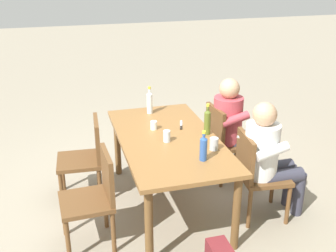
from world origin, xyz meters
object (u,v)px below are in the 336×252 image
(chair_far_left, at_px, (224,139))
(bottle_clear, at_px, (150,102))
(chair_near_right, at_px, (95,194))
(cup_steel, at_px, (214,144))
(person_in_white_shirt, at_px, (234,124))
(cup_white, at_px, (154,125))
(bottle_blue, at_px, (203,148))
(cup_glass, at_px, (167,136))
(chair_far_right, at_px, (256,171))
(person_in_plaid_shirt, at_px, (268,155))
(chair_near_left, at_px, (87,155))
(bottle_olive, at_px, (207,121))
(dining_table, at_px, (168,146))
(table_knife, at_px, (181,126))

(chair_far_left, height_order, bottle_clear, bottle_clear)
(chair_near_right, relative_size, cup_steel, 7.76)
(person_in_white_shirt, xyz_separation_m, cup_white, (0.16, -0.95, 0.15))
(chair_near_right, bearing_deg, bottle_blue, 81.40)
(person_in_white_shirt, distance_m, cup_white, 0.98)
(cup_glass, bearing_deg, chair_far_right, 69.19)
(chair_near_right, height_order, bottle_clear, bottle_clear)
(person_in_white_shirt, distance_m, person_in_plaid_shirt, 0.79)
(chair_near_left, relative_size, person_in_plaid_shirt, 0.74)
(person_in_white_shirt, height_order, bottle_olive, person_in_white_shirt)
(bottle_blue, distance_m, bottle_olive, 0.56)
(chair_near_left, relative_size, person_in_white_shirt, 0.74)
(chair_far_right, height_order, bottle_blue, bottle_blue)
(bottle_blue, height_order, bottle_clear, bottle_clear)
(chair_far_left, distance_m, chair_far_right, 0.78)
(bottle_blue, bearing_deg, cup_glass, -155.96)
(chair_near_right, distance_m, cup_steel, 1.14)
(cup_white, bearing_deg, bottle_olive, 61.87)
(chair_far_left, xyz_separation_m, cup_steel, (0.76, -0.43, 0.33))
(person_in_plaid_shirt, xyz_separation_m, bottle_olive, (-0.38, -0.48, 0.24))
(chair_near_left, height_order, cup_white, chair_near_left)
(chair_far_right, bearing_deg, dining_table, -117.01)
(chair_near_left, xyz_separation_m, cup_steel, (0.76, 1.09, 0.33))
(chair_near_left, bearing_deg, person_in_white_shirt, 90.19)
(dining_table, xyz_separation_m, cup_steel, (0.36, 0.33, 0.14))
(person_in_plaid_shirt, xyz_separation_m, cup_glass, (-0.31, -0.90, 0.16))
(chair_far_left, bearing_deg, bottle_olive, -41.99)
(chair_far_left, bearing_deg, chair_near_right, -62.71)
(chair_far_right, relative_size, cup_steel, 7.76)
(person_in_plaid_shirt, relative_size, bottle_olive, 3.78)
(bottle_blue, bearing_deg, person_in_plaid_shirt, 100.93)
(bottle_blue, relative_size, cup_glass, 2.46)
(cup_glass, distance_m, cup_steel, 0.46)
(chair_far_right, height_order, chair_near_right, same)
(chair_far_right, xyz_separation_m, bottle_blue, (0.15, -0.60, 0.39))
(chair_near_left, height_order, person_in_white_shirt, person_in_white_shirt)
(bottle_olive, bearing_deg, person_in_white_shirt, 130.98)
(dining_table, distance_m, person_in_white_shirt, 0.96)
(cup_white, height_order, table_knife, cup_white)
(chair_near_right, height_order, cup_glass, cup_glass)
(person_in_plaid_shirt, distance_m, cup_glass, 0.97)
(chair_near_left, relative_size, bottle_clear, 2.85)
(chair_near_right, xyz_separation_m, cup_white, (-0.63, 0.68, 0.32))
(bottle_clear, bearing_deg, bottle_olive, 29.99)
(person_in_white_shirt, distance_m, table_knife, 0.69)
(chair_near_left, bearing_deg, cup_white, 76.95)
(chair_near_left, distance_m, bottle_clear, 0.90)
(chair_far_right, distance_m, person_in_white_shirt, 0.81)
(dining_table, height_order, chair_near_right, chair_near_right)
(bottle_olive, distance_m, cup_white, 0.55)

